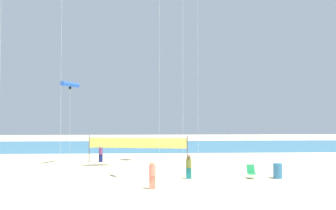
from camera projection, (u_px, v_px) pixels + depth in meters
ground_plane at (159, 194)px, 18.02m from camera, size 120.00×120.00×0.00m
ocean_band at (154, 146)px, 48.22m from camera, size 120.00×20.00×0.01m
beachgoer_plum_shirt at (101, 153)px, 30.89m from camera, size 0.35×0.35×1.52m
beachgoer_olive_shirt at (189, 166)px, 22.60m from camera, size 0.35×0.35×1.55m
beachgoer_coral_shirt at (152, 173)px, 19.36m from camera, size 0.37×0.37×1.62m
folding_beach_chair at (251, 171)px, 22.65m from camera, size 0.52×0.65×0.89m
trash_barrel at (278, 171)px, 22.67m from camera, size 0.58×0.58×0.98m
volleyball_net at (137, 144)px, 30.48m from camera, size 8.76×1.49×2.40m
beach_handbag at (235, 176)px, 22.69m from camera, size 0.34×0.17×0.27m
kite_blue_tube at (70, 85)px, 29.90m from camera, size 1.29×2.12×7.05m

